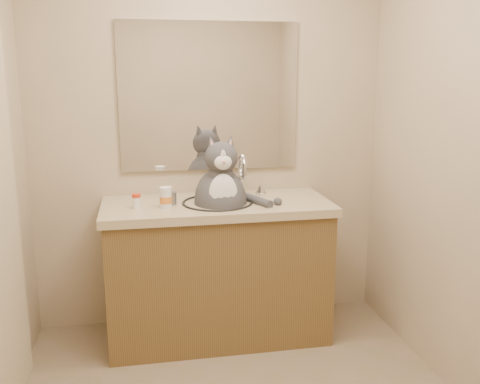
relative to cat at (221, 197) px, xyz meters
name	(u,v)px	position (x,y,z in m)	size (l,w,h in m)	color
room	(251,174)	(-0.02, -0.93, 0.31)	(2.22, 2.52, 2.42)	#87745D
vanity	(218,267)	(-0.02, 0.03, -0.45)	(1.34, 0.59, 1.12)	brown
mirror	(209,97)	(-0.02, 0.30, 0.56)	(1.10, 0.02, 0.90)	white
cat	(221,197)	(0.00, 0.00, 0.00)	(0.44, 0.35, 0.62)	#46464B
pill_bottle_redcap	(136,201)	(-0.49, -0.03, 0.00)	(0.06, 0.06, 0.08)	white
pill_bottle_orange	(166,198)	(-0.32, -0.05, 0.02)	(0.08, 0.08, 0.12)	white
grey_canister	(173,198)	(-0.28, 0.03, 0.00)	(0.05, 0.05, 0.07)	slate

